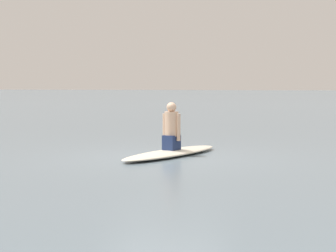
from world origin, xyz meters
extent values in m
plane|color=slate|center=(0.00, 0.00, 0.00)|extent=(400.00, 400.00, 0.00)
ellipsoid|color=silver|center=(-0.03, -0.41, 0.07)|extent=(1.55, 3.45, 0.13)
cube|color=navy|center=(-0.03, -0.41, 0.29)|extent=(0.35, 0.39, 0.32)
cylinder|color=#D6AD8E|center=(-0.03, -0.41, 0.69)|extent=(0.36, 0.36, 0.53)
sphere|color=#D6AD8E|center=(-0.03, -0.41, 1.05)|extent=(0.21, 0.21, 0.21)
cylinder|color=#D6AD8E|center=(-0.20, -0.37, 0.62)|extent=(0.10, 0.10, 0.58)
cylinder|color=#D6AD8E|center=(0.14, -0.46, 0.62)|extent=(0.10, 0.10, 0.58)
camera|label=1|loc=(-4.14, 11.39, 1.50)|focal=62.34mm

